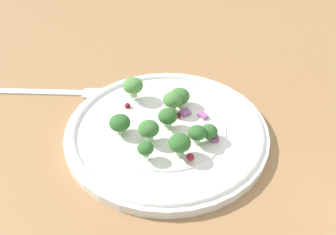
# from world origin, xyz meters

# --- Properties ---
(ground_plane) EXTENTS (1.80, 1.80, 0.02)m
(ground_plane) POSITION_xyz_m (0.00, 0.00, -0.01)
(ground_plane) COLOR olive
(plate) EXTENTS (0.27, 0.27, 0.02)m
(plate) POSITION_xyz_m (-0.01, 0.00, 0.01)
(plate) COLOR white
(plate) RESTS_ON ground_plane
(dressing_pool) EXTENTS (0.16, 0.16, 0.00)m
(dressing_pool) POSITION_xyz_m (-0.01, 0.00, 0.01)
(dressing_pool) COLOR white
(dressing_pool) RESTS_ON plate
(broccoli_floret_0) EXTENTS (0.02, 0.02, 0.02)m
(broccoli_floret_0) POSITION_xyz_m (0.03, -0.01, 0.03)
(broccoli_floret_0) COLOR #ADD18E
(broccoli_floret_0) RESTS_ON plate
(broccoli_floret_1) EXTENTS (0.03, 0.03, 0.03)m
(broccoli_floret_1) POSITION_xyz_m (0.02, -0.04, 0.03)
(broccoli_floret_1) COLOR #8EB77A
(broccoli_floret_1) RESTS_ON plate
(broccoli_floret_2) EXTENTS (0.03, 0.03, 0.03)m
(broccoli_floret_2) POSITION_xyz_m (-0.02, -0.03, 0.03)
(broccoli_floret_2) COLOR #8EB77A
(broccoli_floret_2) RESTS_ON plate
(broccoli_floret_3) EXTENTS (0.03, 0.03, 0.03)m
(broccoli_floret_3) POSITION_xyz_m (-0.02, 0.03, 0.03)
(broccoli_floret_3) COLOR #ADD18E
(broccoli_floret_3) RESTS_ON plate
(broccoli_floret_4) EXTENTS (0.03, 0.03, 0.03)m
(broccoli_floret_4) POSITION_xyz_m (-0.01, 0.05, 0.03)
(broccoli_floret_4) COLOR #ADD18E
(broccoli_floret_4) RESTS_ON plate
(broccoli_floret_5) EXTENTS (0.02, 0.02, 0.02)m
(broccoli_floret_5) POSITION_xyz_m (0.04, -0.00, 0.03)
(broccoli_floret_5) COLOR #8EB77A
(broccoli_floret_5) RESTS_ON plate
(broccoli_floret_6) EXTENTS (0.02, 0.02, 0.02)m
(broccoli_floret_6) POSITION_xyz_m (-0.01, -0.06, 0.03)
(broccoli_floret_6) COLOR #8EB77A
(broccoli_floret_6) RESTS_ON plate
(broccoli_floret_7) EXTENTS (0.03, 0.03, 0.03)m
(broccoli_floret_7) POSITION_xyz_m (-0.06, -0.03, 0.03)
(broccoli_floret_7) COLOR #9EC684
(broccoli_floret_7) RESTS_ON plate
(broccoli_floret_8) EXTENTS (0.03, 0.03, 0.03)m
(broccoli_floret_8) POSITION_xyz_m (-0.01, 0.00, 0.03)
(broccoli_floret_8) COLOR #8EB77A
(broccoli_floret_8) RESTS_ON plate
(broccoli_floret_9) EXTENTS (0.03, 0.03, 0.03)m
(broccoli_floret_9) POSITION_xyz_m (-0.08, 0.04, 0.04)
(broccoli_floret_9) COLOR #9EC684
(broccoli_floret_9) RESTS_ON plate
(cranberry_0) EXTENTS (0.01, 0.01, 0.01)m
(cranberry_0) POSITION_xyz_m (0.05, -0.00, 0.02)
(cranberry_0) COLOR maroon
(cranberry_0) RESTS_ON plate
(cranberry_1) EXTENTS (0.01, 0.01, 0.01)m
(cranberry_1) POSITION_xyz_m (0.04, -0.05, 0.02)
(cranberry_1) COLOR maroon
(cranberry_1) RESTS_ON plate
(cranberry_2) EXTENTS (0.01, 0.01, 0.01)m
(cranberry_2) POSITION_xyz_m (-0.01, 0.02, 0.02)
(cranberry_2) COLOR #4C0A14
(cranberry_2) RESTS_ON plate
(cranberry_3) EXTENTS (0.01, 0.01, 0.01)m
(cranberry_3) POSITION_xyz_m (-0.08, 0.02, 0.02)
(cranberry_3) COLOR maroon
(cranberry_3) RESTS_ON plate
(onion_bit_0) EXTENTS (0.01, 0.02, 0.00)m
(onion_bit_0) POSITION_xyz_m (0.05, -0.00, 0.02)
(onion_bit_0) COLOR #843D75
(onion_bit_0) RESTS_ON plate
(onion_bit_1) EXTENTS (0.02, 0.01, 0.01)m
(onion_bit_1) POSITION_xyz_m (0.02, 0.04, 0.02)
(onion_bit_1) COLOR #A35B93
(onion_bit_1) RESTS_ON plate
(onion_bit_2) EXTENTS (0.02, 0.02, 0.00)m
(onion_bit_2) POSITION_xyz_m (-0.00, 0.04, 0.02)
(onion_bit_2) COLOR #A35B93
(onion_bit_2) RESTS_ON plate
(fork) EXTENTS (0.18, 0.08, 0.01)m
(fork) POSITION_xyz_m (-0.21, 0.02, 0.00)
(fork) COLOR silver
(fork) RESTS_ON ground_plane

